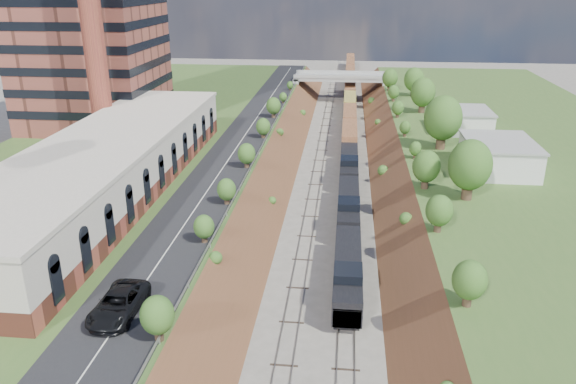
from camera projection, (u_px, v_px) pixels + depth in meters
The scene contains 17 objects.
platform_left at pixel (135, 158), 93.80m from camera, with size 44.00×180.00×5.00m, color #3B5C26.
platform_right at pixel (545, 171), 87.32m from camera, with size 44.00×180.00×5.00m, color #3B5C26.
embankment_left at pixel (266, 176), 92.54m from camera, with size 7.07×180.00×7.07m, color brown.
embankment_right at pixel (401, 181), 90.37m from camera, with size 7.07×180.00×7.07m, color brown.
rail_left_track at pixel (317, 177), 91.68m from camera, with size 1.58×180.00×0.18m, color gray.
rail_right_track at pixel (348, 179), 91.17m from camera, with size 1.58×180.00×0.18m, color gray.
road at pixel (238, 146), 91.17m from camera, with size 8.00×180.00×0.10m, color black.
guardrail at pixel (263, 144), 90.41m from camera, with size 0.10×171.00×0.70m.
commercial_building at pixel (107, 165), 70.73m from camera, with size 14.30×62.30×7.00m.
smokestack at pixel (91, 19), 82.35m from camera, with size 3.20×3.20×40.00m, color brown.
overpass at pixel (340, 82), 147.29m from camera, with size 24.50×8.30×7.40m.
white_building_near at pixel (499, 157), 79.22m from camera, with size 9.00×12.00×4.00m, color silver.
white_building_far at pixel (465, 121), 99.77m from camera, with size 8.00×10.00×3.60m, color silver.
tree_right_large at pixel (470, 165), 67.86m from camera, with size 5.25×5.25×7.61m.
tree_left_crest at pixel (196, 245), 52.94m from camera, with size 2.45×2.45×3.55m.
freight_train at pixel (350, 104), 134.12m from camera, with size 2.81×173.87×4.55m.
suv at pixel (118, 304), 45.10m from camera, with size 3.25×7.04×1.96m, color black.
Camera 1 is at (1.85, -26.50, 30.60)m, focal length 35.00 mm.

